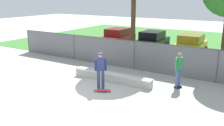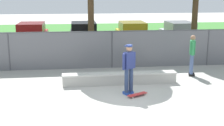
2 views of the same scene
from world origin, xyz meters
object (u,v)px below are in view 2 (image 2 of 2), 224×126
at_px(skateboard, 137,94).
at_px(car_red, 32,36).
at_px(car_silver, 180,34).
at_px(car_yellow, 133,34).
at_px(skateboarder, 129,67).
at_px(car_black, 84,35).
at_px(bystander, 192,53).
at_px(concrete_ledge, 120,78).

bearing_deg(skateboard, car_red, 116.96).
bearing_deg(car_silver, car_yellow, 174.21).
bearing_deg(car_red, skateboarder, -63.67).
relative_size(skateboarder, car_silver, 0.44).
relative_size(car_black, car_yellow, 1.00).
bearing_deg(skateboarder, car_red, 116.33).
distance_m(car_red, car_black, 3.39).
xyz_separation_m(car_black, car_silver, (6.41, -0.46, 0.00)).
distance_m(car_yellow, car_silver, 3.18).
bearing_deg(car_red, car_black, -0.15).
xyz_separation_m(skateboard, car_red, (-5.05, 9.94, 0.77)).
bearing_deg(bystander, skateboard, -139.81).
bearing_deg(bystander, car_silver, 75.45).
bearing_deg(car_black, car_yellow, -2.40).
xyz_separation_m(car_yellow, bystander, (1.34, -7.33, 0.17)).
height_order(concrete_ledge, car_black, car_black).
xyz_separation_m(skateboarder, bystander, (3.19, 2.19, -0.02)).
bearing_deg(car_silver, concrete_ledge, -123.14).
bearing_deg(car_black, car_red, 179.85).
distance_m(concrete_ledge, bystander, 3.55).
relative_size(skateboarder, car_red, 0.44).
distance_m(concrete_ledge, car_black, 8.48).
height_order(concrete_ledge, car_silver, car_silver).
height_order(concrete_ledge, skateboard, concrete_ledge).
xyz_separation_m(concrete_ledge, car_red, (-4.63, 8.37, 0.60)).
relative_size(car_black, bystander, 2.31).
distance_m(car_red, car_silver, 9.80).
height_order(skateboard, car_red, car_red).
bearing_deg(car_yellow, skateboard, -99.13).
bearing_deg(car_black, bystander, -58.43).
xyz_separation_m(skateboarder, car_black, (-1.39, 9.65, -0.19)).
distance_m(car_red, car_yellow, 6.63).
relative_size(car_red, bystander, 2.31).
xyz_separation_m(skateboarder, car_red, (-4.78, 9.66, -0.19)).
relative_size(skateboarder, bystander, 1.01).
relative_size(car_red, car_silver, 1.00).
relative_size(concrete_ledge, skateboard, 5.82).
xyz_separation_m(skateboard, car_black, (-1.67, 9.93, 0.77)).
xyz_separation_m(concrete_ledge, bystander, (3.34, 0.90, 0.77)).
distance_m(skateboard, car_red, 11.17).
distance_m(skateboard, car_black, 10.10).
bearing_deg(car_yellow, skateboarder, -100.99).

